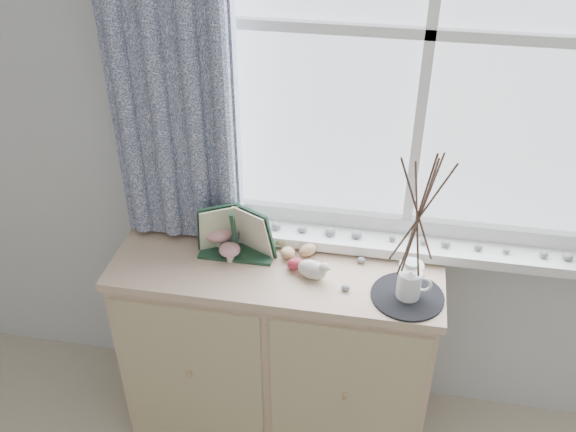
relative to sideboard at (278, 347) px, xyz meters
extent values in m
cube|color=silver|center=(0.15, 0.25, 0.87)|extent=(4.00, 0.04, 2.60)
cube|color=silver|center=(0.45, 0.25, 1.22)|extent=(1.30, 0.01, 1.40)
cube|color=white|center=(0.45, 0.17, 0.45)|extent=(1.45, 0.16, 0.04)
cube|color=#0A1537|center=(-0.37, 0.12, 1.25)|extent=(0.44, 0.06, 1.61)
cube|color=#C6AA8B|center=(0.00, 0.01, -0.02)|extent=(1.17, 0.43, 0.81)
cube|color=#C6AA8B|center=(0.00, 0.01, 0.41)|extent=(1.20, 0.45, 0.03)
cube|color=#C9B88B|center=(-0.29, -0.22, -0.02)|extent=(0.55, 0.01, 0.75)
cube|color=#C9B88B|center=(0.29, -0.22, -0.02)|extent=(0.55, 0.01, 0.75)
cylinder|color=white|center=(-0.23, 0.06, 0.46)|extent=(0.03, 0.03, 0.07)
ellipsoid|color=#98040A|center=(-0.23, 0.06, 0.50)|extent=(0.11, 0.11, 0.06)
cylinder|color=white|center=(-0.17, -0.01, 0.45)|extent=(0.03, 0.03, 0.05)
ellipsoid|color=#98040A|center=(-0.17, -0.01, 0.48)|extent=(0.08, 0.08, 0.04)
ellipsoid|color=tan|center=(0.03, 0.04, 0.45)|extent=(0.05, 0.04, 0.07)
ellipsoid|color=tan|center=(-0.01, 0.11, 0.45)|extent=(0.05, 0.04, 0.07)
ellipsoid|color=maroon|center=(0.07, -0.02, 0.45)|extent=(0.05, 0.04, 0.07)
ellipsoid|color=tan|center=(0.10, 0.07, 0.45)|extent=(0.05, 0.04, 0.07)
cylinder|color=black|center=(0.47, -0.09, 0.43)|extent=(0.25, 0.25, 0.01)
cylinder|color=white|center=(0.47, -0.09, 0.48)|extent=(0.08, 0.08, 0.10)
cone|color=white|center=(0.47, -0.09, 0.55)|extent=(0.08, 0.08, 0.04)
cylinder|color=white|center=(0.47, -0.09, 0.57)|extent=(0.05, 0.05, 0.02)
torus|color=white|center=(0.52, -0.09, 0.49)|extent=(0.06, 0.01, 0.06)
ellipsoid|color=#97979A|center=(0.26, -0.09, 0.43)|extent=(0.03, 0.03, 0.02)
ellipsoid|color=#97979A|center=(0.30, 0.07, 0.43)|extent=(0.03, 0.03, 0.02)
ellipsoid|color=#97979A|center=(0.48, -0.07, 0.43)|extent=(0.03, 0.03, 0.02)
ellipsoid|color=#97979A|center=(0.18, 0.11, 0.43)|extent=(0.03, 0.03, 0.02)
camera|label=1|loc=(0.36, -1.77, 1.88)|focal=40.00mm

